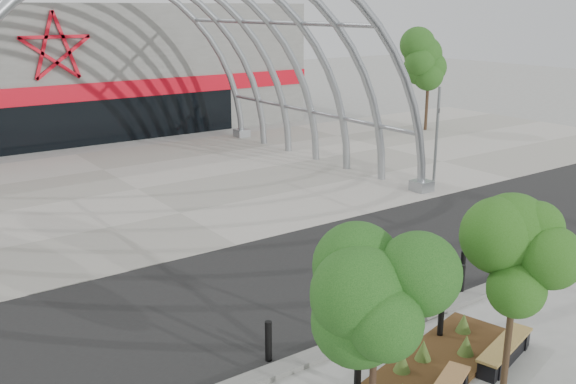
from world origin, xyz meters
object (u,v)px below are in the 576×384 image
object	(u,v)px
street_tree_0	(377,284)
bench_1	(505,352)
signal_pole	(437,135)
bollard_2	(441,322)
street_tree_1	(516,268)

from	to	relation	value
street_tree_0	bench_1	xyz separation A→B (m)	(4.12, 0.04, -2.77)
street_tree_0	signal_pole	bearing A→B (deg)	38.55
signal_pole	bollard_2	distance (m)	14.38
street_tree_0	street_tree_1	size ratio (longest dim) A/B	1.04
bollard_2	street_tree_1	bearing A→B (deg)	-108.90
street_tree_1	bench_1	bearing A→B (deg)	35.31
signal_pole	street_tree_1	distance (m)	16.58
bench_1	bollard_2	bearing A→B (deg)	104.70
signal_pole	bench_1	world-z (taller)	signal_pole
street_tree_1	bollard_2	xyz separation A→B (m)	(0.83, 2.43, -2.45)
signal_pole	bench_1	distance (m)	15.23
street_tree_0	street_tree_1	world-z (taller)	street_tree_0
signal_pole	bollard_2	xyz separation A→B (m)	(-10.45, -9.70, -1.88)
signal_pole	street_tree_1	world-z (taller)	signal_pole
signal_pole	street_tree_0	distance (m)	18.12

